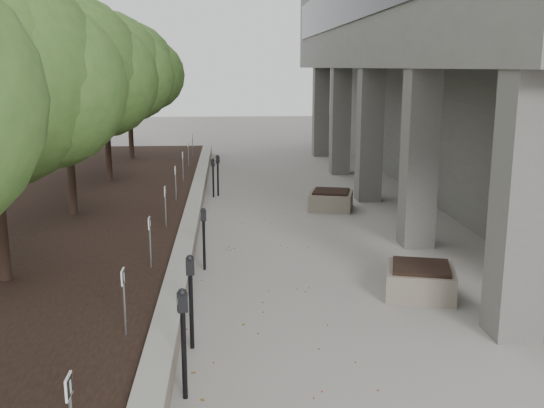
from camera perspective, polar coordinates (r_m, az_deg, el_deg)
name	(u,v)px	position (r m, az deg, el deg)	size (l,w,h in m)	color
ground	(298,373)	(8.75, 2.40, -15.09)	(90.00, 90.00, 0.00)	gray
retaining_wall	(194,209)	(17.16, -7.07, -0.47)	(0.39, 26.00, 0.50)	gray
planting_bed	(57,213)	(17.75, -19.00, -0.79)	(7.00, 26.00, 0.40)	black
crabapple_tree_3	(66,105)	(16.21, -18.20, 8.53)	(4.60, 4.00, 5.44)	#345A22
crabapple_tree_4	(105,96)	(21.09, -14.94, 9.47)	(4.60, 4.00, 5.44)	#345A22
crabapple_tree_5	(129,90)	(26.02, -12.91, 10.04)	(4.60, 4.00, 5.44)	#345A22
parking_sign_2	(124,302)	(8.91, -13.30, -8.71)	(0.04, 0.22, 0.96)	black
parking_sign_3	(150,243)	(11.73, -11.03, -3.47)	(0.04, 0.22, 0.96)	black
parking_sign_4	(166,207)	(14.63, -9.67, -0.27)	(0.04, 0.22, 0.96)	black
parking_sign_5	(176,183)	(17.56, -8.75, 1.86)	(0.04, 0.22, 0.96)	black
parking_sign_6	(183,167)	(20.50, -8.10, 3.39)	(0.04, 0.22, 0.96)	black
parking_sign_7	(188,154)	(23.47, -7.61, 4.53)	(0.04, 0.22, 0.96)	black
parking_sign_8	(193,144)	(26.44, -7.23, 5.41)	(0.04, 0.22, 0.96)	black
parking_meter_1	(184,344)	(7.90, -8.04, -12.52)	(0.14, 0.10, 1.44)	black
parking_meter_2	(191,302)	(9.21, -7.37, -8.84)	(0.14, 0.10, 1.43)	black
parking_meter_3	(204,239)	(12.69, -6.21, -3.19)	(0.13, 0.09, 1.29)	black
parking_meter_4	(218,175)	(19.99, -4.95, 2.61)	(0.13, 0.09, 1.33)	black
parking_meter_5	(213,178)	(19.80, -5.37, 2.39)	(0.12, 0.09, 1.25)	black
planter_front	(420,280)	(11.67, 13.35, -6.75)	(1.20, 1.20, 0.56)	gray
planter_back	(331,200)	(18.18, 5.39, 0.38)	(1.19, 1.19, 0.56)	gray
berry_scatter	(267,260)	(13.35, -0.45, -5.16)	(3.30, 14.10, 0.02)	maroon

